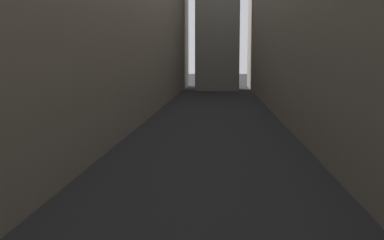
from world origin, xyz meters
name	(u,v)px	position (x,y,z in m)	size (l,w,h in m)	color
ground_plane	(212,128)	(0.00, 48.00, 0.00)	(264.00, 264.00, 0.00)	#232326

